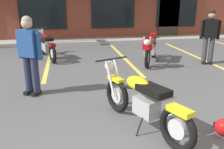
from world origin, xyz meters
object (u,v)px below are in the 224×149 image
at_px(motorcycle_foreground_classic, 142,101).
at_px(motorcycle_black_cruiser, 47,45).
at_px(person_in_shorts_foreground, 210,34).
at_px(person_by_back_row, 29,51).
at_px(motorcycle_blue_standard, 151,47).
at_px(helmet_on_pavement, 223,127).

distance_m(motorcycle_foreground_classic, motorcycle_black_cruiser, 5.49).
height_order(person_in_shorts_foreground, person_by_back_row, same).
bearing_deg(motorcycle_foreground_classic, person_by_back_row, 135.85).
distance_m(motorcycle_blue_standard, person_in_shorts_foreground, 1.87).
bearing_deg(person_in_shorts_foreground, motorcycle_blue_standard, 167.60).
bearing_deg(motorcycle_black_cruiser, helmet_on_pavement, -62.52).
relative_size(motorcycle_foreground_classic, motorcycle_blue_standard, 1.03).
bearing_deg(person_in_shorts_foreground, motorcycle_foreground_classic, -133.15).
xyz_separation_m(motorcycle_foreground_classic, motorcycle_black_cruiser, (-1.79, 5.19, 0.00)).
bearing_deg(motorcycle_blue_standard, motorcycle_black_cruiser, 158.69).
height_order(motorcycle_foreground_classic, motorcycle_blue_standard, same).
relative_size(person_by_back_row, helmet_on_pavement, 6.44).
relative_size(motorcycle_foreground_classic, person_in_shorts_foreground, 1.19).
bearing_deg(person_by_back_row, helmet_on_pavement, -37.07).
bearing_deg(motorcycle_blue_standard, motorcycle_foreground_classic, -111.21).
distance_m(motorcycle_black_cruiser, helmet_on_pavement, 6.38).
height_order(person_in_shorts_foreground, helmet_on_pavement, person_in_shorts_foreground).
relative_size(person_in_shorts_foreground, helmet_on_pavement, 6.44).
bearing_deg(helmet_on_pavement, person_in_shorts_foreground, 61.71).
bearing_deg(motorcycle_blue_standard, person_in_shorts_foreground, -12.40).
xyz_separation_m(motorcycle_black_cruiser, motorcycle_blue_standard, (3.30, -1.29, 0.07)).
relative_size(motorcycle_foreground_classic, person_by_back_row, 1.19).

